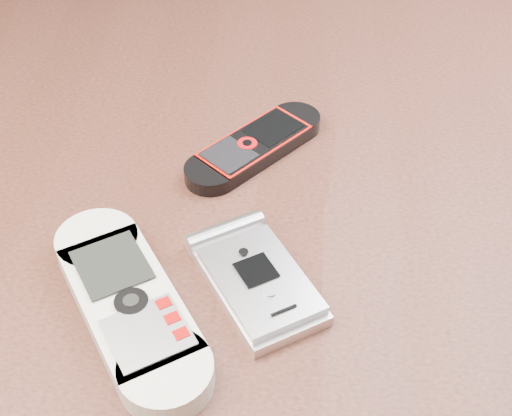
% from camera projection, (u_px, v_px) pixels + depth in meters
% --- Properties ---
extents(table, '(1.20, 0.80, 0.75)m').
position_uv_depth(table, '(250.00, 306.00, 0.61)').
color(table, black).
rests_on(table, ground).
extents(nokia_white, '(0.14, 0.18, 0.02)m').
position_uv_depth(nokia_white, '(129.00, 303.00, 0.46)').
color(nokia_white, silver).
rests_on(nokia_white, table).
extents(nokia_black_red, '(0.12, 0.13, 0.01)m').
position_uv_depth(nokia_black_red, '(255.00, 146.00, 0.58)').
color(nokia_black_red, black).
rests_on(nokia_black_red, table).
extents(motorola_razr, '(0.11, 0.13, 0.02)m').
position_uv_depth(motorola_razr, '(258.00, 281.00, 0.48)').
color(motorola_razr, silver).
rests_on(motorola_razr, table).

